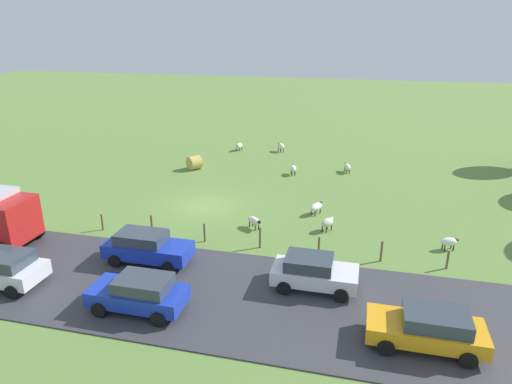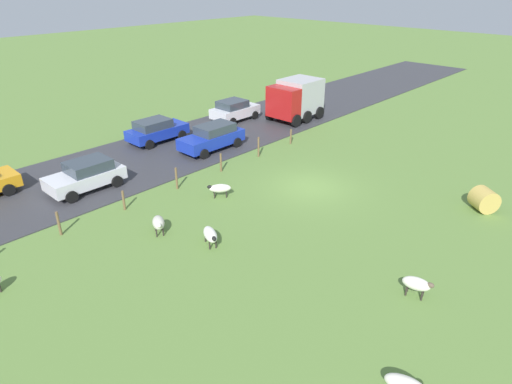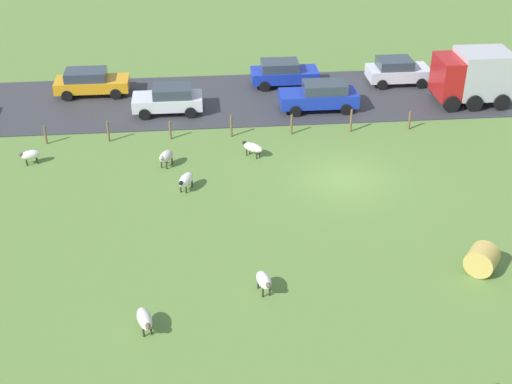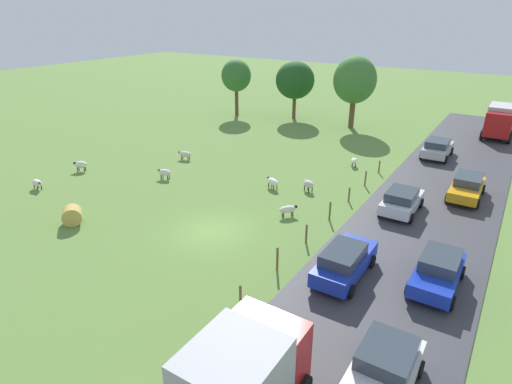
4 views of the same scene
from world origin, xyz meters
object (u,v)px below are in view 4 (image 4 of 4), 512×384
(hay_bale_0, at_px, (72,215))
(car_1, at_px, (384,368))
(sheep_6, at_px, (165,172))
(car_2, at_px, (402,200))
(truck_0, at_px, (500,121))
(car_0, at_px, (467,186))
(sheep_7, at_px, (288,209))
(sheep_4, at_px, (37,183))
(sheep_2, at_px, (185,154))
(tree_0, at_px, (355,80))
(sheep_0, at_px, (81,165))
(sheep_1, at_px, (273,182))
(tree_2, at_px, (295,80))
(sheep_3, at_px, (354,161))
(tree_1, at_px, (236,76))
(car_4, at_px, (438,271))
(truck_1, at_px, (244,376))
(car_5, at_px, (437,148))
(car_3, at_px, (344,261))
(sheep_5, at_px, (308,184))

(hay_bale_0, bearing_deg, car_1, -5.85)
(sheep_6, xyz_separation_m, car_2, (16.82, 3.73, 0.33))
(truck_0, height_order, car_0, truck_0)
(car_0, bearing_deg, sheep_6, -157.01)
(sheep_7, bearing_deg, sheep_4, -161.37)
(sheep_2, bearing_deg, tree_0, 65.42)
(tree_0, relative_size, truck_0, 1.63)
(sheep_6, relative_size, car_0, 0.26)
(truck_0, bearing_deg, sheep_7, -109.26)
(sheep_4, bearing_deg, truck_0, 50.65)
(sheep_0, xyz_separation_m, car_1, (26.87, -8.09, 0.34))
(sheep_1, distance_m, tree_2, 21.99)
(sheep_1, distance_m, truck_0, 26.41)
(sheep_3, bearing_deg, tree_1, 152.08)
(car_1, height_order, car_4, car_1)
(sheep_4, relative_size, truck_1, 0.28)
(sheep_0, distance_m, car_5, 29.96)
(car_3, bearing_deg, sheep_3, 108.77)
(sheep_6, bearing_deg, car_1, -27.54)
(hay_bale_0, distance_m, tree_2, 31.33)
(tree_1, bearing_deg, truck_0, 11.70)
(sheep_0, distance_m, tree_2, 25.98)
(car_4, bearing_deg, car_0, 92.02)
(sheep_2, relative_size, tree_1, 0.20)
(sheep_7, xyz_separation_m, truck_1, (5.66, -13.34, 1.25))
(sheep_5, relative_size, truck_0, 0.24)
(sheep_7, xyz_separation_m, truck_0, (9.31, 26.66, 1.28))
(tree_2, xyz_separation_m, truck_1, (17.47, -36.53, -2.65))
(sheep_3, distance_m, car_1, 22.71)
(car_1, bearing_deg, car_0, 90.19)
(truck_0, bearing_deg, sheep_4, -129.35)
(sheep_7, bearing_deg, car_2, 36.31)
(tree_0, height_order, car_4, tree_0)
(sheep_7, distance_m, truck_1, 14.55)
(sheep_6, xyz_separation_m, car_0, (19.96, 8.47, 0.32))
(sheep_5, relative_size, car_4, 0.27)
(sheep_1, distance_m, car_0, 13.32)
(sheep_5, relative_size, truck_1, 0.27)
(tree_0, bearing_deg, sheep_6, -106.30)
(tree_0, distance_m, car_2, 21.53)
(truck_0, xyz_separation_m, truck_1, (-3.65, -40.00, -0.03))
(sheep_6, bearing_deg, hay_bale_0, -86.65)
(sheep_7, xyz_separation_m, car_0, (8.97, 9.03, 0.37))
(sheep_0, height_order, tree_1, tree_1)
(hay_bale_0, relative_size, truck_1, 0.28)
(sheep_5, bearing_deg, truck_1, -70.21)
(sheep_3, xyz_separation_m, car_3, (5.23, -15.39, 0.42))
(sheep_4, relative_size, car_4, 0.28)
(sheep_1, xyz_separation_m, sheep_6, (-7.90, -2.82, 0.02))
(sheep_5, bearing_deg, sheep_1, -158.38)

